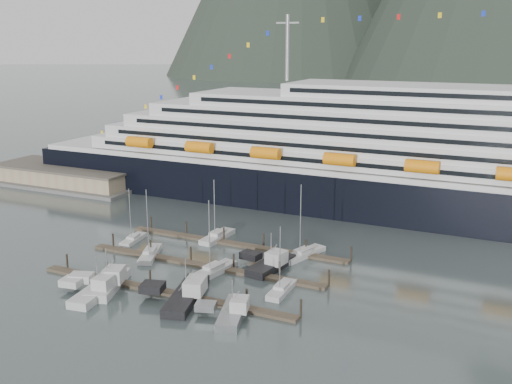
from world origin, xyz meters
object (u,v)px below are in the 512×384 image
sailboat_a (133,240)px  sailboat_c (214,271)px  trawler_e (270,264)px  sailboat_b (150,254)px  warehouse (68,177)px  trawler_a (97,289)px  trawler_b (107,283)px  sailboat_f (217,237)px  trawler_c (185,294)px  cruise_ship (447,166)px  sailboat_h (281,290)px  sailboat_g (303,254)px  trawler_d (232,311)px

sailboat_a → sailboat_c: bearing=-117.4°
sailboat_a → trawler_e: bearing=-101.5°
sailboat_b → trawler_e: bearing=-102.7°
warehouse → sailboat_b: (55.38, -38.67, -1.82)m
trawler_a → trawler_b: (-0.09, 2.57, 0.07)m
trawler_e → warehouse: bearing=74.5°
sailboat_f → trawler_c: size_ratio=0.88×
sailboat_a → trawler_e: (31.59, -1.67, 0.55)m
cruise_ship → trawler_e: bearing=-116.0°
sailboat_b → sailboat_h: (29.38, -4.86, -0.02)m
sailboat_c → sailboat_g: (11.34, 14.77, -0.00)m
warehouse → trawler_d: bearing=-34.0°
sailboat_c → sailboat_h: 14.33m
trawler_c → sailboat_b: bearing=34.5°
warehouse → trawler_c: size_ratio=3.00×
sailboat_a → sailboat_g: (34.76, 6.76, 0.03)m
cruise_ship → sailboat_g: size_ratio=14.10×
warehouse → sailboat_g: bearing=-17.8°
sailboat_a → sailboat_h: sailboat_h is taller
sailboat_c → trawler_a: 20.46m
trawler_a → sailboat_h: bearing=-71.7°
sailboat_h → trawler_d: size_ratio=1.06×
trawler_b → warehouse: bearing=27.9°
cruise_ship → sailboat_c: 63.50m
trawler_c → sailboat_a: bearing=36.2°
trawler_c → trawler_e: 19.19m
trawler_a → sailboat_g: bearing=-46.5°
warehouse → trawler_e: trawler_e is taller
cruise_ship → trawler_b: 81.37m
sailboat_h → sailboat_c: bearing=78.1°
sailboat_b → sailboat_f: 15.92m
sailboat_f → sailboat_h: sailboat_f is taller
cruise_ship → sailboat_h: size_ratio=17.54×
sailboat_a → sailboat_b: sailboat_b is taller
trawler_c → trawler_b: bearing=82.1°
sailboat_g → sailboat_b: bearing=132.0°
cruise_ship → trawler_d: size_ratio=18.67×
sailboat_g → trawler_d: 28.62m
sailboat_c → sailboat_f: size_ratio=1.06×
sailboat_a → trawler_c: sailboat_a is taller
sailboat_a → trawler_d: bearing=-131.0°
trawler_b → sailboat_a: bearing=7.4°
cruise_ship → sailboat_a: bearing=-140.0°
warehouse → trawler_b: 79.42m
trawler_d → trawler_e: size_ratio=0.94×
trawler_c → sailboat_h: bearing=-70.1°
sailboat_b → sailboat_c: (15.27, -2.36, 0.01)m
warehouse → trawler_a: (57.89, -57.02, -1.34)m
warehouse → sailboat_a: sailboat_a is taller
trawler_b → trawler_e: (21.02, 19.76, -0.03)m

